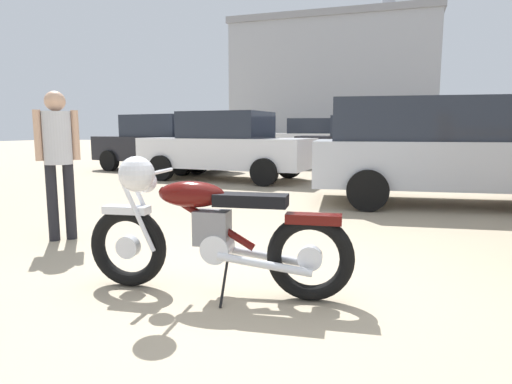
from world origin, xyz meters
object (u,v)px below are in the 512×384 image
(pale_sedan_back, at_px, (364,142))
(silver_sedan_mid, at_px, (321,136))
(vintage_motorcycle, at_px, (207,230))
(bystander, at_px, (58,150))
(blue_hatchback_right, at_px, (227,146))
(dark_sedan_left, at_px, (163,143))
(red_hatchback_near, at_px, (453,148))

(pale_sedan_back, height_order, silver_sedan_mid, silver_sedan_mid)
(vintage_motorcycle, xyz_separation_m, bystander, (-2.27, 0.97, 0.53))
(bystander, xyz_separation_m, blue_hatchback_right, (-0.60, 6.21, -0.18))
(pale_sedan_back, relative_size, dark_sedan_left, 0.98)
(bystander, height_order, silver_sedan_mid, silver_sedan_mid)
(blue_hatchback_right, xyz_separation_m, red_hatchback_near, (4.96, -2.21, 0.10))
(bystander, distance_m, silver_sedan_mid, 16.57)
(red_hatchback_near, bearing_deg, blue_hatchback_right, 148.20)
(dark_sedan_left, relative_size, red_hatchback_near, 0.90)
(vintage_motorcycle, xyz_separation_m, blue_hatchback_right, (-2.86, 7.18, 0.34))
(silver_sedan_mid, bearing_deg, dark_sedan_left, 59.18)
(bystander, relative_size, pale_sedan_back, 0.39)
(pale_sedan_back, bearing_deg, red_hatchback_near, 103.32)
(blue_hatchback_right, height_order, silver_sedan_mid, silver_sedan_mid)
(red_hatchback_near, distance_m, silver_sedan_mid, 13.37)
(vintage_motorcycle, height_order, dark_sedan_left, dark_sedan_left)
(bystander, relative_size, silver_sedan_mid, 0.34)
(pale_sedan_back, relative_size, silver_sedan_mid, 0.87)
(blue_hatchback_right, distance_m, red_hatchback_near, 5.43)
(bystander, xyz_separation_m, silver_sedan_mid, (-0.19, 16.57, -0.08))
(blue_hatchback_right, bearing_deg, pale_sedan_back, -120.00)
(pale_sedan_back, bearing_deg, blue_hatchback_right, 52.09)
(bystander, xyz_separation_m, red_hatchback_near, (4.37, 4.00, -0.08))
(vintage_motorcycle, xyz_separation_m, dark_sedan_left, (-5.61, 8.74, 0.34))
(blue_hatchback_right, xyz_separation_m, pale_sedan_back, (2.91, 4.34, 0.00))
(blue_hatchback_right, bearing_deg, bystander, 99.31)
(dark_sedan_left, bearing_deg, vintage_motorcycle, -48.31)
(vintage_motorcycle, distance_m, pale_sedan_back, 11.53)
(bystander, height_order, pale_sedan_back, pale_sedan_back)
(vintage_motorcycle, height_order, red_hatchback_near, red_hatchback_near)
(red_hatchback_near, bearing_deg, dark_sedan_left, 146.14)
(vintage_motorcycle, bearing_deg, red_hatchback_near, -119.89)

